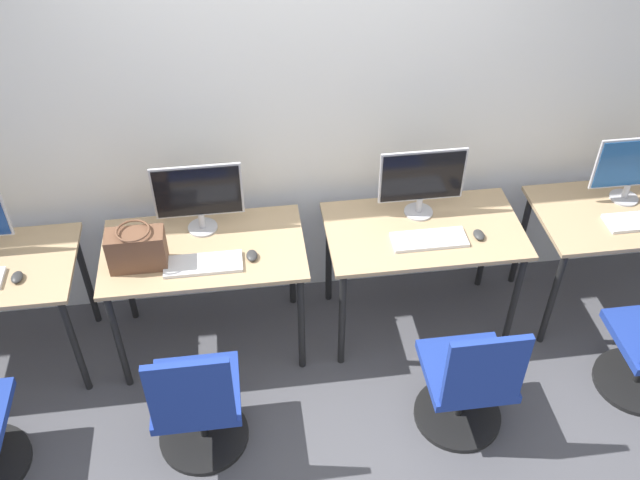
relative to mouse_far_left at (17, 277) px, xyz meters
The scene contains 16 objects.
ground_plane 1.77m from the mouse_far_left, ahead, with size 20.00×20.00×0.00m, color #4C4C51.
wall_back 1.79m from the mouse_far_left, 19.63° to the left, with size 12.00×0.05×2.80m.
mouse_far_left is the anchor object (origin of this frame).
desk_left 0.97m from the mouse_far_left, ahead, with size 1.11×0.63×0.75m.
monitor_left 1.03m from the mouse_far_left, 16.99° to the left, with size 0.49×0.17×0.42m.
keyboard_left 0.96m from the mouse_far_left, ahead, with size 0.42×0.16×0.02m.
mouse_left 1.22m from the mouse_far_left, ahead, with size 0.06×0.09×0.03m.
office_chair_left 1.16m from the mouse_far_left, 35.26° to the right, with size 0.48×0.48×0.86m.
desk_right 2.20m from the mouse_far_left, ahead, with size 1.11×0.63×0.75m.
monitor_right 2.23m from the mouse_far_left, ahead, with size 0.49×0.17×0.42m.
keyboard_right 2.20m from the mouse_far_left, ahead, with size 0.42×0.16×0.02m.
mouse_right 2.48m from the mouse_far_left, ahead, with size 0.06×0.09×0.03m.
office_chair_right 2.41m from the mouse_far_left, 16.45° to the right, with size 0.48×0.48×0.86m.
desk_far_right 3.44m from the mouse_far_left, ahead, with size 1.11×0.63×0.75m.
monitor_far_right 3.45m from the mouse_far_left, ahead, with size 0.49×0.17×0.42m.
handbag 0.63m from the mouse_far_left, ahead, with size 0.30×0.18×0.25m.
Camera 1 is at (-0.37, -2.65, 3.34)m, focal length 40.00 mm.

